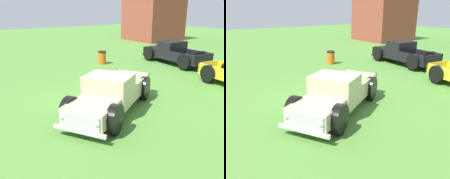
{
  "view_description": "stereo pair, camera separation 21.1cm",
  "coord_description": "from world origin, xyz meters",
  "views": [
    {
      "loc": [
        8.03,
        -5.3,
        3.97
      ],
      "look_at": [
        0.86,
        -0.14,
        0.9
      ],
      "focal_mm": 38.08,
      "sensor_mm": 36.0,
      "label": 1
    },
    {
      "loc": [
        8.15,
        -5.13,
        3.97
      ],
      "look_at": [
        0.86,
        -0.14,
        0.9
      ],
      "focal_mm": 38.08,
      "sensor_mm": 36.0,
      "label": 2
    }
  ],
  "objects": [
    {
      "name": "ground_plane",
      "position": [
        0.0,
        0.0,
        0.0
      ],
      "size": [
        80.0,
        80.0,
        0.0
      ],
      "primitive_type": "plane",
      "color": "#548C38"
    },
    {
      "name": "pickup_truck_foreground",
      "position": [
        1.05,
        -0.46,
        0.74
      ],
      "size": [
        4.12,
        5.28,
        1.55
      ],
      "color": "#C6B793",
      "rests_on": "ground_plane"
    },
    {
      "name": "pickup_truck_behind_right",
      "position": [
        -3.67,
        8.51,
        0.77
      ],
      "size": [
        5.42,
        2.36,
        1.62
      ],
      "color": "black",
      "rests_on": "ground_plane"
    },
    {
      "name": "trash_can",
      "position": [
        -6.33,
        4.14,
        0.48
      ],
      "size": [
        0.59,
        0.59,
        0.95
      ],
      "color": "orange",
      "rests_on": "ground_plane"
    },
    {
      "name": "brick_pavilion",
      "position": [
        -14.17,
        17.08,
        2.49
      ],
      "size": [
        5.6,
        5.84,
        4.98
      ],
      "color": "brown",
      "rests_on": "ground_plane"
    }
  ]
}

